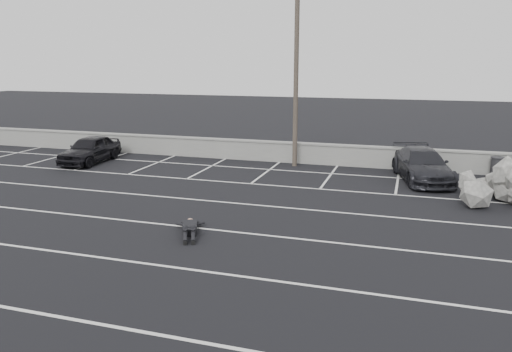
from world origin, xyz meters
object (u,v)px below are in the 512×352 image
(car_left, at_px, (90,149))
(person, at_px, (190,223))
(car_right, at_px, (422,165))
(utility_pole, at_px, (296,77))
(trash_bin, at_px, (497,167))

(car_left, distance_m, person, 12.48)
(person, bearing_deg, car_right, 29.27)
(car_right, bearing_deg, person, -141.46)
(utility_pole, height_order, person, utility_pole)
(utility_pole, bearing_deg, trash_bin, 1.35)
(trash_bin, relative_size, person, 0.37)
(car_right, relative_size, person, 1.84)
(car_right, bearing_deg, car_left, 169.01)
(utility_pole, height_order, trash_bin, utility_pole)
(car_left, height_order, car_right, car_left)
(car_right, distance_m, person, 11.51)
(person, bearing_deg, car_left, 115.20)
(car_left, xyz_separation_m, utility_pole, (10.28, 2.30, 3.67))
(car_right, bearing_deg, utility_pole, 153.28)
(person, bearing_deg, trash_bin, 22.82)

